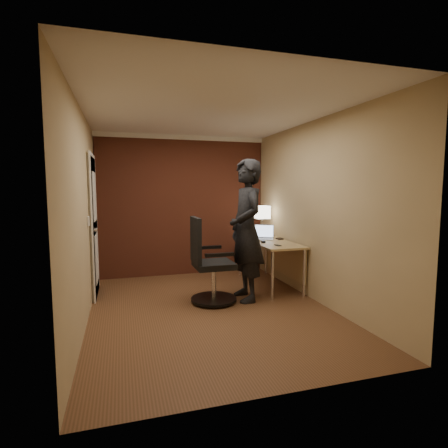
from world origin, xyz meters
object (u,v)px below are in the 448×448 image
at_px(desk, 273,248).
at_px(wallet, 280,239).
at_px(mouse, 263,242).
at_px(laptop, 264,235).
at_px(office_chair, 208,266).
at_px(desk_lamp, 262,213).
at_px(phone, 278,245).
at_px(person, 246,230).

distance_m(desk, wallet, 0.23).
bearing_deg(mouse, laptop, 76.32).
height_order(laptop, office_chair, office_chair).
height_order(desk_lamp, laptop, desk_lamp).
xyz_separation_m(desk, mouse, (-0.24, -0.14, 0.14)).
height_order(phone, person, person).
distance_m(desk, desk_lamp, 0.74).
xyz_separation_m(desk, desk_lamp, (0.01, 0.50, 0.55)).
xyz_separation_m(phone, wallet, (0.30, 0.56, 0.01)).
bearing_deg(office_chair, phone, 4.84).
distance_m(desk_lamp, wallet, 0.59).
bearing_deg(desk_lamp, mouse, -111.45).
distance_m(desk, office_chair, 1.34).
distance_m(desk_lamp, mouse, 0.80).
xyz_separation_m(laptop, person, (-0.59, -0.78, 0.19)).
xyz_separation_m(desk, laptop, (-0.08, 0.22, 0.19)).
height_order(desk_lamp, person, person).
bearing_deg(wallet, laptop, 151.65).
xyz_separation_m(mouse, person, (-0.43, -0.41, 0.24)).
xyz_separation_m(laptop, wallet, (0.23, -0.13, -0.05)).
bearing_deg(phone, desk_lamp, 77.30).
distance_m(mouse, office_chair, 1.08).
bearing_deg(person, wallet, 127.83).
bearing_deg(desk_lamp, phone, -98.98).
distance_m(desk, phone, 0.50).
relative_size(wallet, person, 0.06).
bearing_deg(laptop, desk_lamp, 72.13).
bearing_deg(office_chair, person, 0.07).
relative_size(desk_lamp, wallet, 4.86).
height_order(wallet, person, person).
bearing_deg(desk, wallet, 31.73).
xyz_separation_m(desk, phone, (-0.14, -0.47, 0.13)).
xyz_separation_m(mouse, phone, (0.10, -0.32, -0.01)).
distance_m(mouse, phone, 0.34).
xyz_separation_m(desk, office_chair, (-1.21, -0.56, -0.09)).
bearing_deg(desk_lamp, wallet, -70.41).
xyz_separation_m(laptop, mouse, (-0.16, -0.36, -0.05)).
height_order(mouse, phone, mouse).
bearing_deg(wallet, person, -141.68).
height_order(mouse, office_chair, office_chair).
relative_size(desk, phone, 13.04).
relative_size(desk, wallet, 13.64).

